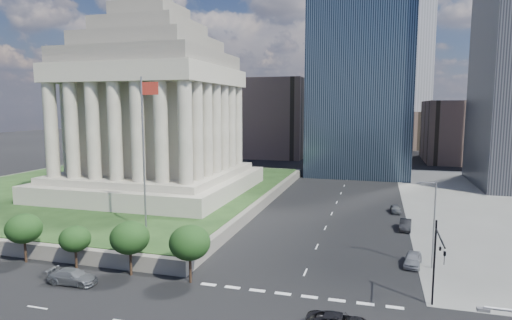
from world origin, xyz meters
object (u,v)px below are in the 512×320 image
(suv_grey, at_px, (73,277))
(parked_sedan_mid, at_px, (405,225))
(flagpole, at_px, (144,146))
(traffic_signal_ne, at_px, (437,256))
(parked_sedan_far, at_px, (395,209))
(war_memorial, at_px, (153,89))
(parked_sedan_near, at_px, (413,259))
(street_lamp_north, at_px, (433,219))

(suv_grey, distance_m, parked_sedan_mid, 45.33)
(flagpole, height_order, parked_sedan_mid, flagpole)
(traffic_signal_ne, bearing_deg, suv_grey, -174.51)
(traffic_signal_ne, relative_size, parked_sedan_far, 1.98)
(parked_sedan_mid, bearing_deg, war_memorial, 175.67)
(flagpole, height_order, suv_grey, flagpole)
(war_memorial, xyz_separation_m, parked_sedan_near, (45.50, -22.60, -20.64))
(flagpole, xyz_separation_m, suv_grey, (-0.65, -13.66, -12.36))
(flagpole, xyz_separation_m, parked_sedan_near, (33.33, 1.40, -12.36))
(parked_sedan_near, bearing_deg, war_memorial, 162.44)
(parked_sedan_far, bearing_deg, suv_grey, -133.01)
(traffic_signal_ne, relative_size, suv_grey, 1.54)
(war_memorial, bearing_deg, flagpole, -63.11)
(war_memorial, bearing_deg, traffic_signal_ne, -36.42)
(flagpole, relative_size, parked_sedan_far, 4.96)
(traffic_signal_ne, height_order, parked_sedan_mid, traffic_signal_ne)
(suv_grey, height_order, parked_sedan_far, suv_grey)
(parked_sedan_mid, bearing_deg, parked_sedan_far, 101.06)
(parked_sedan_far, bearing_deg, traffic_signal_ne, -90.60)
(traffic_signal_ne, bearing_deg, parked_sedan_mid, 92.15)
(flagpole, height_order, parked_sedan_near, flagpole)
(war_memorial, height_order, street_lamp_north, war_memorial)
(suv_grey, height_order, parked_sedan_near, parked_sedan_near)
(traffic_signal_ne, bearing_deg, parked_sedan_far, 93.18)
(parked_sedan_far, bearing_deg, flagpole, -144.21)
(war_memorial, xyz_separation_m, street_lamp_north, (47.33, -23.00, -15.74))
(suv_grey, bearing_deg, street_lamp_north, -70.30)
(war_memorial, height_order, parked_sedan_far, war_memorial)
(traffic_signal_ne, xyz_separation_m, parked_sedan_near, (-1.00, 11.71, -4.49))
(flagpole, relative_size, suv_grey, 3.84)
(street_lamp_north, bearing_deg, flagpole, -178.37)
(parked_sedan_mid, bearing_deg, flagpole, -148.65)
(parked_sedan_far, bearing_deg, street_lamp_north, -87.37)
(parked_sedan_far, bearing_deg, parked_sedan_near, -91.39)
(traffic_signal_ne, distance_m, street_lamp_north, 11.34)
(flagpole, height_order, street_lamp_north, flagpole)
(suv_grey, xyz_separation_m, parked_sedan_far, (32.93, 40.33, -0.07))
(street_lamp_north, bearing_deg, war_memorial, 154.08)
(suv_grey, bearing_deg, war_memorial, 14.44)
(street_lamp_north, xyz_separation_m, parked_sedan_near, (-1.83, 0.40, -4.91))
(traffic_signal_ne, bearing_deg, street_lamp_north, 85.81)
(traffic_signal_ne, distance_m, parked_sedan_mid, 27.03)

